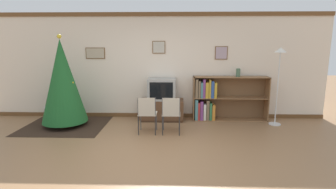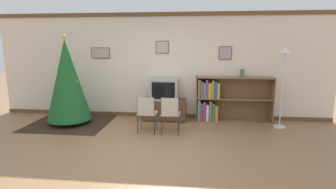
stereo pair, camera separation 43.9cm
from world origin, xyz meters
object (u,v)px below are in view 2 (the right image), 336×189
folding_chair_left (147,112)px  vase (242,73)px  folding_chair_right (170,113)px  television (164,89)px  christmas_tree (67,80)px  bookshelf (219,100)px  standing_lamp (284,67)px  tv_console (164,110)px

folding_chair_left → vase: vase is taller
folding_chair_right → vase: bearing=34.9°
folding_chair_left → television: bearing=76.4°
television → folding_chair_right: bearing=-76.4°
christmas_tree → bookshelf: (3.64, 0.62, -0.54)m
folding_chair_left → bookshelf: size_ratio=0.44×
christmas_tree → folding_chair_left: christmas_tree is taller
vase → standing_lamp: standing_lamp is taller
tv_console → bookshelf: bookshelf is taller
folding_chair_left → folding_chair_right: 0.51m
christmas_tree → tv_console: size_ratio=1.95×
tv_console → folding_chair_right: bearing=-76.4°
television → vase: vase is taller
tv_console → bookshelf: (1.37, 0.07, 0.26)m
christmas_tree → bookshelf: christmas_tree is taller
folding_chair_left → bookshelf: bookshelf is taller
tv_console → folding_chair_right: folding_chair_right is taller
christmas_tree → vase: size_ratio=10.56×
tv_console → television: television is taller
tv_console → folding_chair_left: bearing=-103.6°
vase → folding_chair_left: bearing=-152.0°
standing_lamp → television: bearing=173.7°
standing_lamp → christmas_tree: bearing=-177.3°
christmas_tree → folding_chair_left: (2.02, -0.52, -0.60)m
folding_chair_right → standing_lamp: size_ratio=0.44×
television → folding_chair_left: (-0.26, -1.06, -0.33)m
folding_chair_right → folding_chair_left: bearing=180.0°
tv_console → standing_lamp: 3.00m
bookshelf → vase: vase is taller
tv_console → bookshelf: bearing=3.1°
bookshelf → standing_lamp: standing_lamp is taller
vase → standing_lamp: bearing=-24.9°
bookshelf → standing_lamp: bearing=-15.4°
television → bookshelf: bookshelf is taller
folding_chair_left → bookshelf: (1.62, 1.14, 0.06)m
christmas_tree → folding_chair_right: 2.65m
folding_chair_left → christmas_tree: bearing=165.5°
folding_chair_right → standing_lamp: bearing=16.8°
standing_lamp → bookshelf: bearing=164.6°
television → folding_chair_left: size_ratio=0.84×
tv_console → folding_chair_right: size_ratio=1.33×
television → folding_chair_left: television is taller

